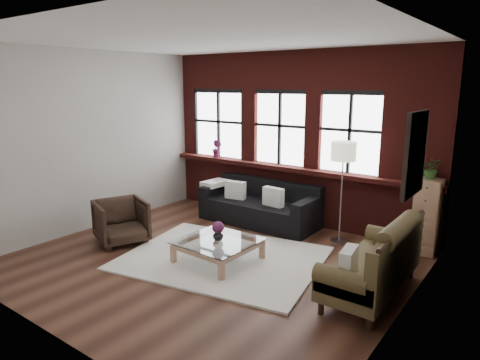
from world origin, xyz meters
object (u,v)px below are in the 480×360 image
Objects in this scene: coffee_table at (218,251)px; drawer_chest at (427,217)px; armchair at (121,222)px; vase at (218,235)px; dark_sofa at (259,202)px; floor_lamp at (342,189)px; vintage_settee at (372,257)px.

drawer_chest is at bearing 42.62° from coffee_table.
armchair is 4.85× the size of vase.
drawer_chest reaches higher than dark_sofa.
vase is 0.09× the size of floor_lamp.
coffee_table is 6.42× the size of vase.
floor_lamp reaches higher than dark_sofa.
drawer_chest is at bearing 42.62° from vase.
armchair is 0.76× the size of coffee_table.
vase is (-0.00, 0.00, 0.26)m from coffee_table.
coffee_table is 0.57× the size of floor_lamp.
vintage_settee is 1.01× the size of floor_lamp.
armchair is 4.91m from drawer_chest.
dark_sofa is at bearing 179.17° from floor_lamp.
vintage_settee is 1.88m from floor_lamp.
drawer_chest is 0.65× the size of floor_lamp.
vintage_settee reaches higher than armchair.
floor_lamp is (1.11, 1.85, 0.75)m from coffee_table.
vase is (0.53, -1.88, 0.02)m from dark_sofa.
vase is at bearing -170.60° from vintage_settee.
armchair is at bearing -169.92° from vase.
coffee_table is 0.26m from vase.
floor_lamp is (1.11, 1.85, 0.50)m from vase.
vase reaches higher than coffee_table.
coffee_table is at bearing -137.38° from drawer_chest.
floor_lamp reaches higher than drawer_chest.
vintage_settee is 1.77× the size of coffee_table.
coffee_table is 0.89× the size of drawer_chest.
vintage_settee is at bearing -96.44° from drawer_chest.
coffee_table is (0.53, -1.88, -0.24)m from dark_sofa.
armchair is at bearing -169.92° from coffee_table.
armchair reaches higher than coffee_table.
coffee_table is 2.29m from floor_lamp.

